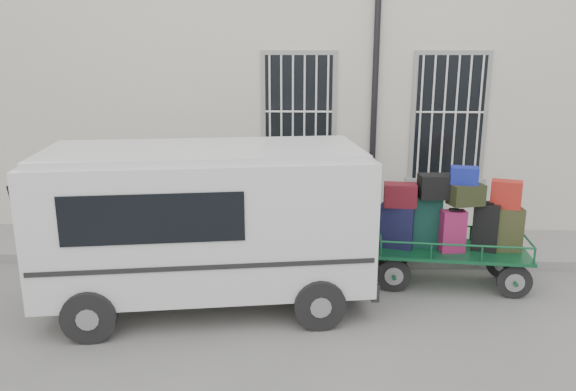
# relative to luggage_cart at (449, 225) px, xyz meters

# --- Properties ---
(ground) EXTENTS (80.00, 80.00, 0.00)m
(ground) POSITION_rel_luggage_cart_xyz_m (-1.87, -0.75, -0.93)
(ground) COLOR #61605C
(ground) RESTS_ON ground
(building) EXTENTS (24.00, 5.15, 6.00)m
(building) POSITION_rel_luggage_cart_xyz_m (-1.87, 4.74, 2.07)
(building) COLOR beige
(building) RESTS_ON ground
(sidewalk) EXTENTS (24.00, 1.70, 0.15)m
(sidewalk) POSITION_rel_luggage_cart_xyz_m (-1.87, 1.45, -0.85)
(sidewalk) COLOR gray
(sidewalk) RESTS_ON ground
(luggage_cart) EXTENTS (2.61, 1.21, 1.82)m
(luggage_cart) POSITION_rel_luggage_cart_xyz_m (0.00, 0.00, 0.00)
(luggage_cart) COLOR black
(luggage_cart) RESTS_ON ground
(van) EXTENTS (4.59, 2.50, 2.20)m
(van) POSITION_rel_luggage_cart_xyz_m (-3.46, -0.79, 0.33)
(van) COLOR silver
(van) RESTS_ON ground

